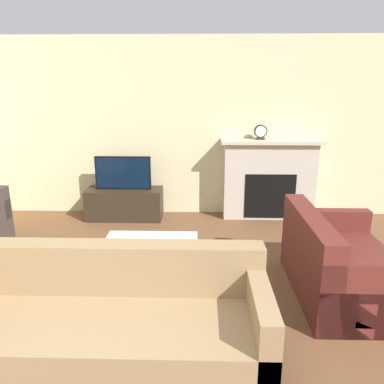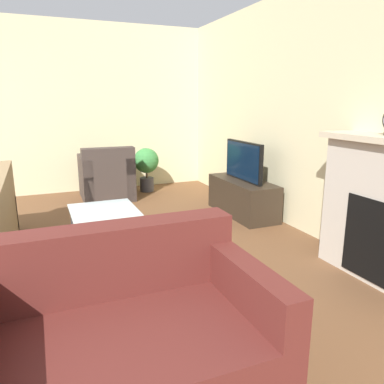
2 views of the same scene
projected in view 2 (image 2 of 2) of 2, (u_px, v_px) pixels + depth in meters
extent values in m
cube|color=beige|center=(292.00, 112.00, 4.38)|extent=(8.40, 0.06, 2.70)
cube|color=beige|center=(71.00, 109.00, 5.99)|extent=(0.06, 7.43, 2.70)
cube|color=black|center=(382.00, 245.00, 2.92)|extent=(0.76, 0.01, 0.68)
cube|color=#2D2319|center=(243.00, 197.00, 4.96)|extent=(1.15, 0.46, 0.47)
cube|color=black|center=(244.00, 161.00, 4.84)|extent=(0.84, 0.05, 0.51)
cube|color=black|center=(242.00, 161.00, 4.83)|extent=(0.80, 0.01, 0.47)
cube|color=#5B231E|center=(129.00, 365.00, 1.85)|extent=(0.93, 1.41, 0.42)
cube|color=#5B231E|center=(111.00, 260.00, 2.08)|extent=(0.20, 1.41, 0.40)
cube|color=#5B231E|center=(242.00, 315.00, 2.06)|extent=(0.93, 0.14, 0.66)
cube|color=#3D332D|center=(106.00, 184.00, 5.82)|extent=(0.86, 0.77, 0.42)
cube|color=#3D332D|center=(108.00, 161.00, 5.43)|extent=(0.21, 0.76, 0.40)
cube|color=#3D332D|center=(126.00, 175.00, 5.90)|extent=(0.85, 0.15, 0.66)
cube|color=#3D332D|center=(86.00, 178.00, 5.68)|extent=(0.85, 0.15, 0.66)
cylinder|color=#333338|center=(73.00, 225.00, 3.97)|extent=(0.04, 0.04, 0.40)
cylinder|color=#333338|center=(83.00, 256.00, 3.16)|extent=(0.04, 0.04, 0.40)
cylinder|color=#333338|center=(126.00, 218.00, 4.18)|extent=(0.04, 0.04, 0.40)
cylinder|color=#333338|center=(148.00, 247.00, 3.37)|extent=(0.04, 0.04, 0.40)
cube|color=silver|center=(106.00, 214.00, 3.62)|extent=(0.98, 0.65, 0.02)
cylinder|color=#47474C|center=(147.00, 184.00, 6.27)|extent=(0.23, 0.23, 0.23)
cylinder|color=#4C3823|center=(147.00, 174.00, 6.23)|extent=(0.03, 0.03, 0.12)
sphere|color=#387F3D|center=(146.00, 161.00, 6.17)|extent=(0.41, 0.41, 0.41)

